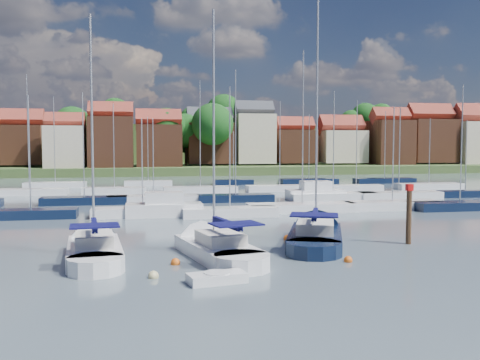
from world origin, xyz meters
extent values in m
plane|color=#4C5D67|center=(0.00, 40.00, 0.00)|extent=(260.00, 260.00, 0.00)
cube|color=white|center=(-10.17, 2.01, 0.25)|extent=(3.64, 7.39, 1.20)
cone|color=white|center=(-10.59, 6.45, 0.25)|extent=(3.29, 3.74, 2.98)
cylinder|color=white|center=(-9.83, -1.54, 0.25)|extent=(3.25, 3.25, 1.20)
cube|color=silver|center=(-10.12, 1.52, 1.20)|extent=(2.36, 3.16, 0.70)
cylinder|color=#B2B2B7|center=(-10.22, 2.50, 7.46)|extent=(0.14, 0.14, 13.23)
cylinder|color=#B2B2B7|center=(-10.03, 0.53, 2.05)|extent=(0.48, 3.96, 0.10)
cube|color=#0D0D42|center=(-10.03, 0.53, 2.20)|extent=(0.66, 3.78, 0.35)
cube|color=#0D0D42|center=(-9.91, -0.75, 2.35)|extent=(2.69, 2.02, 0.08)
cube|color=white|center=(-3.10, 1.24, 0.25)|extent=(4.59, 7.85, 1.20)
cone|color=white|center=(-4.09, 5.73, 0.25)|extent=(3.77, 4.16, 3.07)
cylinder|color=white|center=(-2.30, -2.35, 0.25)|extent=(3.66, 3.66, 1.20)
cube|color=silver|center=(-2.99, 0.74, 1.20)|extent=(2.76, 3.46, 0.70)
cylinder|color=#B2B2B7|center=(-3.21, 1.74, 7.67)|extent=(0.14, 0.14, 13.64)
cylinder|color=#B2B2B7|center=(-2.76, -0.26, 2.05)|extent=(0.98, 4.02, 0.10)
cube|color=#0D0D42|center=(-2.76, -0.26, 2.20)|extent=(1.14, 3.86, 0.35)
cube|color=#0D0D42|center=(-2.48, -1.56, 2.35)|extent=(2.95, 2.36, 0.08)
cube|color=black|center=(3.99, 4.22, 0.25)|extent=(6.01, 8.80, 1.20)
cone|color=black|center=(5.77, 8.98, 0.25)|extent=(4.55, 4.88, 3.39)
cylinder|color=black|center=(2.57, 0.42, 0.25)|extent=(4.36, 4.36, 1.20)
cube|color=silver|center=(3.80, 3.69, 1.20)|extent=(3.40, 4.00, 0.70)
cylinder|color=#B2B2B7|center=(4.19, 4.75, 8.55)|extent=(0.14, 0.14, 15.39)
cylinder|color=#B2B2B7|center=(3.40, 2.64, 2.05)|extent=(1.67, 4.27, 0.10)
cube|color=#0D0D42|center=(3.40, 2.64, 2.20)|extent=(1.78, 4.12, 0.35)
cube|color=#0D0D42|center=(2.89, 1.26, 2.35)|extent=(3.41, 2.91, 0.08)
cube|color=white|center=(-3.97, -4.63, 0.20)|extent=(2.97, 1.80, 0.54)
cylinder|color=white|center=(-3.97, -4.63, 0.35)|extent=(1.29, 1.29, 0.35)
cylinder|color=#4C331E|center=(10.03, 2.91, 0.74)|extent=(0.36, 0.36, 5.98)
cube|color=red|center=(10.03, 2.91, 3.79)|extent=(0.40, 0.40, 0.44)
sphere|color=beige|center=(-6.94, -3.14, 0.00)|extent=(0.53, 0.53, 0.53)
sphere|color=#D85914|center=(-5.66, -0.35, 0.00)|extent=(0.52, 0.52, 0.52)
sphere|color=#D85914|center=(3.98, -1.50, 0.00)|extent=(0.49, 0.49, 0.49)
sphere|color=#D85914|center=(2.51, 5.94, 0.00)|extent=(0.52, 0.52, 0.52)
cube|color=black|center=(-17.11, 20.54, 0.35)|extent=(8.01, 2.24, 1.00)
cylinder|color=#B2B2B7|center=(-17.11, 20.54, 5.93)|extent=(0.12, 0.12, 10.16)
cube|color=white|center=(-7.27, 20.20, 0.35)|extent=(9.22, 2.58, 1.00)
cylinder|color=#B2B2B7|center=(-7.27, 20.20, 4.94)|extent=(0.12, 0.12, 8.18)
cube|color=white|center=(0.63, 18.61, 0.35)|extent=(8.78, 2.46, 1.00)
cylinder|color=#B2B2B7|center=(0.63, 18.61, 6.38)|extent=(0.12, 0.12, 11.06)
cube|color=white|center=(8.23, 20.67, 0.35)|extent=(10.79, 3.02, 1.00)
cylinder|color=#B2B2B7|center=(8.23, 20.67, 8.29)|extent=(0.12, 0.12, 14.87)
cube|color=white|center=(17.98, 21.03, 0.35)|extent=(10.13, 2.84, 1.00)
cylinder|color=#B2B2B7|center=(17.98, 21.03, 5.65)|extent=(0.12, 0.12, 9.59)
cube|color=black|center=(24.42, 19.12, 0.35)|extent=(9.52, 2.67, 1.00)
cylinder|color=#B2B2B7|center=(24.42, 19.12, 6.73)|extent=(0.12, 0.12, 11.77)
cube|color=white|center=(-5.31, 20.00, 0.50)|extent=(7.00, 2.60, 1.40)
cube|color=white|center=(-5.31, 20.00, 1.60)|extent=(3.50, 2.20, 1.30)
cube|color=black|center=(-13.55, 31.64, 0.35)|extent=(9.30, 2.60, 1.00)
cylinder|color=#B2B2B7|center=(-13.55, 31.64, 6.59)|extent=(0.12, 0.12, 11.48)
cube|color=white|center=(-5.94, 32.01, 0.35)|extent=(10.40, 2.91, 1.00)
cylinder|color=#B2B2B7|center=(-5.94, 32.01, 5.24)|extent=(0.12, 0.12, 8.77)
cube|color=black|center=(3.48, 31.28, 0.35)|extent=(8.80, 2.46, 1.00)
cylinder|color=#B2B2B7|center=(3.48, 31.28, 8.01)|extent=(0.12, 0.12, 14.33)
cube|color=white|center=(15.40, 31.16, 0.35)|extent=(10.73, 3.00, 1.00)
cylinder|color=#B2B2B7|center=(15.40, 31.16, 6.92)|extent=(0.12, 0.12, 12.14)
cube|color=white|center=(23.82, 30.97, 0.35)|extent=(10.48, 2.93, 1.00)
cylinder|color=#B2B2B7|center=(23.82, 30.97, 5.99)|extent=(0.12, 0.12, 10.28)
cube|color=black|center=(32.94, 31.07, 0.35)|extent=(6.84, 1.91, 1.00)
cylinder|color=#B2B2B7|center=(32.94, 31.07, 5.26)|extent=(0.12, 0.12, 8.82)
cube|color=white|center=(13.46, 32.00, 0.50)|extent=(7.00, 2.60, 1.40)
cube|color=white|center=(13.46, 32.00, 1.60)|extent=(3.50, 2.20, 1.30)
cube|color=white|center=(-21.71, 44.21, 0.35)|extent=(9.71, 2.72, 1.00)
cylinder|color=#B2B2B7|center=(-21.71, 44.21, 8.29)|extent=(0.12, 0.12, 14.88)
cube|color=white|center=(-10.84, 44.51, 0.35)|extent=(8.49, 2.38, 1.00)
cylinder|color=#B2B2B7|center=(-10.84, 44.51, 6.51)|extent=(0.12, 0.12, 11.31)
cube|color=white|center=(0.79, 43.78, 0.35)|extent=(10.16, 2.85, 1.00)
cylinder|color=#B2B2B7|center=(0.79, 43.78, 8.15)|extent=(0.12, 0.12, 14.59)
cube|color=white|center=(12.17, 43.90, 0.35)|extent=(9.53, 2.67, 1.00)
cylinder|color=#B2B2B7|center=(12.17, 43.90, 6.81)|extent=(0.12, 0.12, 11.91)
cube|color=white|center=(23.16, 42.50, 0.35)|extent=(7.62, 2.13, 1.00)
cylinder|color=#B2B2B7|center=(23.16, 42.50, 6.91)|extent=(0.12, 0.12, 12.13)
cube|color=white|center=(35.22, 43.59, 0.35)|extent=(10.17, 2.85, 1.00)
cylinder|color=#B2B2B7|center=(35.22, 43.59, 5.72)|extent=(0.12, 0.12, 9.73)
cube|color=white|center=(-20.26, 56.56, 0.35)|extent=(9.24, 2.59, 1.00)
cylinder|color=#B2B2B7|center=(-20.26, 56.56, 7.43)|extent=(0.12, 0.12, 13.17)
cube|color=white|center=(-6.08, 57.30, 0.35)|extent=(7.57, 2.12, 1.00)
cylinder|color=#B2B2B7|center=(-6.08, 57.30, 5.97)|extent=(0.12, 0.12, 10.24)
cube|color=black|center=(7.88, 57.47, 0.35)|extent=(6.58, 1.84, 1.00)
cylinder|color=#B2B2B7|center=(7.88, 57.47, 4.85)|extent=(0.12, 0.12, 8.01)
cube|color=black|center=(20.94, 57.40, 0.35)|extent=(9.92, 2.78, 1.00)
cylinder|color=#B2B2B7|center=(20.94, 57.40, 6.31)|extent=(0.12, 0.12, 10.92)
cube|color=black|center=(34.28, 56.37, 0.35)|extent=(10.55, 2.95, 1.00)
cylinder|color=#B2B2B7|center=(34.28, 56.37, 6.61)|extent=(0.12, 0.12, 11.51)
cube|color=#48592C|center=(0.00, 117.00, 0.30)|extent=(200.00, 70.00, 3.00)
cube|color=#48592C|center=(0.00, 142.00, 5.00)|extent=(200.00, 60.00, 14.00)
cube|color=brown|center=(-33.65, 97.79, 6.56)|extent=(10.37, 9.97, 8.73)
cube|color=maroon|center=(-33.65, 97.79, 12.20)|extent=(10.57, 5.13, 5.13)
cube|color=beige|center=(-22.74, 89.00, 6.08)|extent=(8.09, 8.80, 8.96)
cube|color=maroon|center=(-22.74, 89.00, 11.55)|extent=(8.25, 4.00, 4.00)
cube|color=brown|center=(-13.35, 89.94, 7.08)|extent=(9.36, 10.17, 10.97)
cube|color=maroon|center=(-13.35, 89.94, 13.72)|extent=(9.54, 4.63, 4.63)
cube|color=brown|center=(-3.04, 91.65, 6.31)|extent=(9.90, 8.56, 9.42)
cube|color=maroon|center=(-3.04, 91.65, 12.23)|extent=(10.10, 4.90, 4.90)
cube|color=brown|center=(9.10, 96.65, 6.95)|extent=(10.59, 8.93, 9.49)
cube|color=#383A42|center=(9.10, 96.65, 12.99)|extent=(10.80, 5.24, 5.24)
cube|color=beige|center=(19.71, 95.80, 8.02)|extent=(9.01, 8.61, 11.65)
cube|color=#383A42|center=(19.71, 95.80, 14.95)|extent=(9.19, 4.46, 4.46)
cube|color=brown|center=(30.17, 97.00, 6.20)|extent=(9.10, 9.34, 8.00)
cube|color=maroon|center=(30.17, 97.00, 11.32)|extent=(9.28, 4.50, 4.50)
cube|color=beige|center=(41.95, 96.59, 6.14)|extent=(10.86, 9.59, 7.88)
cube|color=maroon|center=(41.95, 96.59, 11.41)|extent=(11.07, 5.37, 5.37)
cube|color=brown|center=(53.76, 93.92, 7.09)|extent=(9.18, 9.96, 10.97)
cube|color=maroon|center=(53.76, 93.92, 13.70)|extent=(9.36, 4.54, 4.54)
cube|color=brown|center=(65.18, 95.21, 7.58)|extent=(11.39, 9.67, 10.76)
cube|color=maroon|center=(65.18, 95.21, 14.36)|extent=(11.62, 5.64, 5.64)
cube|color=beige|center=(78.01, 93.34, 7.00)|extent=(12.95, 8.52, 10.80)
cube|color=maroon|center=(78.01, 93.34, 13.99)|extent=(13.21, 6.41, 6.41)
cylinder|color=#382619|center=(56.77, 115.51, 8.51)|extent=(0.50, 0.50, 4.47)
sphere|color=#1A541A|center=(56.77, 115.51, 14.58)|extent=(8.18, 8.18, 8.18)
cylinder|color=#382619|center=(3.46, 95.93, 3.83)|extent=(0.50, 0.50, 4.46)
sphere|color=#1A541A|center=(3.46, 95.93, 9.88)|extent=(8.15, 8.15, 8.15)
cylinder|color=#382619|center=(15.22, 113.68, 8.58)|extent=(0.50, 0.50, 5.15)
sphere|color=#1A541A|center=(15.22, 113.68, 15.56)|extent=(9.41, 9.41, 9.41)
cylinder|color=#382619|center=(-13.54, 116.31, 8.68)|extent=(0.50, 0.50, 4.56)
sphere|color=#1A541A|center=(-13.54, 116.31, 14.87)|extent=(8.34, 8.34, 8.34)
cylinder|color=#382619|center=(-23.24, 105.25, 4.18)|extent=(0.50, 0.50, 5.15)
sphere|color=#1A541A|center=(-23.24, 105.25, 11.17)|extent=(9.42, 9.42, 9.42)
cylinder|color=#382619|center=(-38.67, 107.32, 6.76)|extent=(0.50, 0.50, 3.42)
sphere|color=#1A541A|center=(-38.67, 107.32, 11.40)|extent=(6.26, 6.26, 6.26)
cylinder|color=#382619|center=(13.76, 104.71, 3.48)|extent=(0.50, 0.50, 3.77)
sphere|color=#1A541A|center=(13.76, 104.71, 8.60)|extent=(6.89, 6.89, 6.89)
cylinder|color=#382619|center=(9.05, 90.94, 4.21)|extent=(0.50, 0.50, 5.21)
sphere|color=#1A541A|center=(9.05, 90.94, 11.28)|extent=(9.53, 9.53, 9.53)
cylinder|color=#382619|center=(61.93, 101.62, 3.09)|extent=(0.50, 0.50, 2.97)
sphere|color=#1A541A|center=(61.93, 101.62, 7.12)|extent=(5.44, 5.44, 5.44)
cylinder|color=#382619|center=(-1.15, 93.75, 4.02)|extent=(0.50, 0.50, 4.84)
sphere|color=#1A541A|center=(-1.15, 93.75, 10.59)|extent=(8.85, 8.85, 8.85)
cylinder|color=#382619|center=(52.68, 115.72, 8.17)|extent=(0.50, 0.50, 3.72)
sphere|color=#1A541A|center=(52.68, 115.72, 13.21)|extent=(6.80, 6.80, 6.80)
cylinder|color=#382619|center=(54.05, 94.13, 3.62)|extent=(0.50, 0.50, 4.05)
sphere|color=#1A541A|center=(54.05, 94.13, 9.11)|extent=(7.40, 7.40, 7.40)
cylinder|color=#382619|center=(6.84, 113.29, 7.91)|extent=(0.50, 0.50, 3.93)
sphere|color=#1A541A|center=(6.84, 113.29, 13.24)|extent=(7.19, 7.19, 7.19)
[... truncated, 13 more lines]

